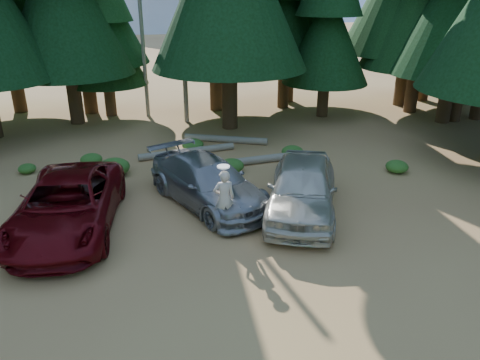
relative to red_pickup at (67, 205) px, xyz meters
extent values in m
plane|color=#9E6C43|center=(3.71, -3.19, -0.81)|extent=(160.00, 160.00, 0.00)
cylinder|color=#686053|center=(4.51, 11.31, 5.19)|extent=(0.24, 0.24, 12.00)
cylinder|color=#686053|center=(2.51, 12.81, 4.19)|extent=(0.20, 0.20, 10.00)
imported|color=#5E080D|center=(0.00, 0.00, 0.00)|extent=(3.21, 6.07, 1.63)
imported|color=gray|center=(4.27, 0.99, -0.05)|extent=(4.13, 5.64, 1.52)
imported|color=beige|center=(7.09, -0.28, 0.07)|extent=(3.80, 5.58, 1.76)
imported|color=beige|center=(4.48, -1.01, 0.24)|extent=(0.65, 0.44, 1.74)
cylinder|color=white|center=(4.48, -0.96, 1.22)|extent=(0.36, 0.36, 0.04)
cylinder|color=#686053|center=(4.03, 5.94, -0.66)|extent=(4.17, 1.06, 0.30)
cylinder|color=#686053|center=(5.93, 7.31, -0.65)|extent=(3.71, 1.77, 0.32)
cylinder|color=#686053|center=(5.74, 4.22, -0.66)|extent=(4.92, 0.95, 0.31)
ellipsoid|color=#2B5E1C|center=(0.12, 5.46, -0.57)|extent=(0.87, 0.87, 0.48)
ellipsoid|color=#2B5E1C|center=(-2.25, 5.07, -0.63)|extent=(0.66, 0.66, 0.37)
ellipsoid|color=#2B5E1C|center=(1.08, 4.19, -0.49)|extent=(1.19, 1.19, 0.65)
ellipsoid|color=#2B5E1C|center=(4.33, 6.48, -0.55)|extent=(0.95, 0.95, 0.52)
ellipsoid|color=#2B5E1C|center=(5.54, 3.61, -0.55)|extent=(0.95, 0.95, 0.52)
ellipsoid|color=#2B5E1C|center=(8.36, 4.75, -0.56)|extent=(0.92, 0.92, 0.51)
ellipsoid|color=#2B5E1C|center=(11.84, 2.33, -0.58)|extent=(0.86, 0.86, 0.47)
camera|label=1|loc=(2.54, -13.07, 5.93)|focal=35.00mm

